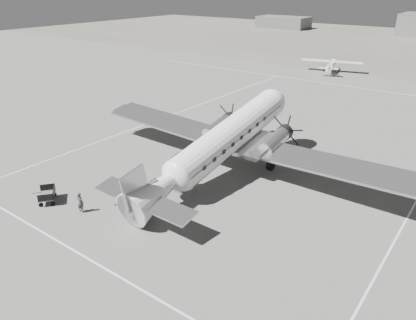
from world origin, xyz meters
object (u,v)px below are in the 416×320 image
(baggage_cart_far, at_px, (47,195))
(passenger, at_px, (168,174))
(ground_crew, at_px, (80,202))
(light_plane_left, at_px, (331,66))
(shed_secondary, at_px, (283,22))
(dc3_airliner, at_px, (222,144))
(baggage_cart_near, at_px, (129,191))
(ramp_agent, at_px, (143,182))

(baggage_cart_far, bearing_deg, passenger, 95.35)
(ground_crew, bearing_deg, light_plane_left, -95.84)
(shed_secondary, distance_m, light_plane_left, 78.87)
(shed_secondary, xyz_separation_m, dc3_airliner, (52.22, -114.50, 1.00))
(dc3_airliner, height_order, baggage_cart_far, dc3_airliner)
(baggage_cart_near, height_order, baggage_cart_far, baggage_cart_far)
(ground_crew, relative_size, ramp_agent, 0.85)
(shed_secondary, distance_m, ramp_agent, 130.33)
(baggage_cart_far, bearing_deg, ground_crew, 48.38)
(shed_secondary, distance_m, baggage_cart_near, 131.37)
(light_plane_left, bearing_deg, dc3_airliner, -93.85)
(shed_secondary, distance_m, baggage_cart_far, 133.76)
(shed_secondary, height_order, light_plane_left, shed_secondary)
(baggage_cart_far, bearing_deg, dc3_airliner, 93.85)
(light_plane_left, relative_size, passenger, 7.50)
(shed_secondary, xyz_separation_m, passenger, (49.32, -118.24, -1.25))
(light_plane_left, xyz_separation_m, baggage_cart_near, (5.19, -56.19, -0.63))
(ground_crew, bearing_deg, passenger, -114.11)
(shed_secondary, relative_size, passenger, 12.08)
(passenger, bearing_deg, baggage_cart_far, 156.37)
(shed_secondary, height_order, dc3_airliner, dc3_airliner)
(light_plane_left, bearing_deg, passenger, -97.68)
(light_plane_left, distance_m, baggage_cart_far, 60.45)
(baggage_cart_near, bearing_deg, passenger, 82.60)
(ramp_agent, distance_m, passenger, 2.60)
(dc3_airliner, distance_m, passenger, 5.24)
(ground_crew, bearing_deg, baggage_cart_near, -117.62)
(ramp_agent, bearing_deg, baggage_cart_far, 128.16)
(baggage_cart_far, bearing_deg, ramp_agent, 87.05)
(baggage_cart_near, distance_m, ramp_agent, 1.35)
(light_plane_left, distance_m, ramp_agent, 55.22)
(dc3_airliner, relative_size, baggage_cart_far, 16.40)
(dc3_airliner, distance_m, baggage_cart_far, 14.57)
(shed_secondary, bearing_deg, passenger, -67.36)
(baggage_cart_near, xyz_separation_m, baggage_cart_far, (-4.55, -4.25, 0.02))
(light_plane_left, height_order, ramp_agent, light_plane_left)
(baggage_cart_near, distance_m, baggage_cart_far, 6.23)
(light_plane_left, height_order, baggage_cart_far, light_plane_left)
(ground_crew, bearing_deg, ramp_agent, -116.80)
(baggage_cart_near, height_order, ramp_agent, ramp_agent)
(baggage_cart_far, distance_m, ground_crew, 3.42)
(light_plane_left, xyz_separation_m, ground_crew, (4.00, -59.87, -0.37))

